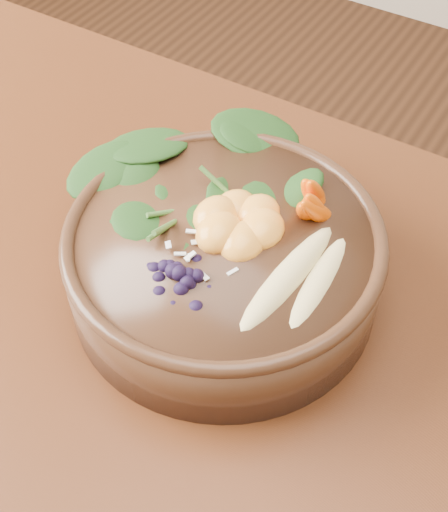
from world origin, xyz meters
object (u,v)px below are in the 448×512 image
at_px(stoneware_bowl, 224,264).
at_px(carrot_cluster, 327,181).
at_px(banana_halves, 305,268).
at_px(mandarin_cluster, 239,212).
at_px(kale_heap, 228,160).
at_px(blueberry_pile, 180,261).

relative_size(stoneware_bowl, carrot_cluster, 3.62).
height_order(banana_halves, mandarin_cluster, mandarin_cluster).
height_order(kale_heap, carrot_cluster, carrot_cluster).
xyz_separation_m(carrot_cluster, blueberry_pile, (-0.06, -0.12, -0.02)).
xyz_separation_m(carrot_cluster, banana_halves, (0.02, -0.07, -0.02)).
bearing_deg(banana_halves, stoneware_bowl, -177.26).
bearing_deg(blueberry_pile, mandarin_cluster, 82.50).
relative_size(stoneware_bowl, mandarin_cluster, 3.15).
xyz_separation_m(mandarin_cluster, blueberry_pile, (-0.01, -0.07, 0.00)).
distance_m(kale_heap, mandarin_cluster, 0.06).
height_order(stoneware_bowl, mandarin_cluster, mandarin_cluster).
distance_m(kale_heap, carrot_cluster, 0.09).
relative_size(stoneware_bowl, kale_heap, 1.53).
height_order(banana_halves, blueberry_pile, blueberry_pile).
distance_m(banana_halves, blueberry_pile, 0.10).
bearing_deg(stoneware_bowl, carrot_cluster, 48.08).
distance_m(stoneware_bowl, blueberry_pile, 0.08).
xyz_separation_m(kale_heap, mandarin_cluster, (0.04, -0.04, -0.01)).
bearing_deg(banana_halves, carrot_cluster, 113.06).
distance_m(kale_heap, banana_halves, 0.13).
bearing_deg(kale_heap, stoneware_bowl, -61.36).
relative_size(carrot_cluster, blueberry_pile, 0.60).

